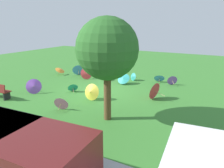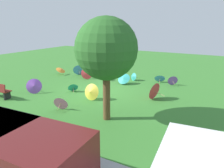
# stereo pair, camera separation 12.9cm
# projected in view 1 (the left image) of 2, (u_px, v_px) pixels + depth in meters

# --- Properties ---
(ground) EXTENTS (40.00, 40.00, 0.00)m
(ground) POSITION_uv_depth(u_px,v_px,m) (99.00, 91.00, 13.62)
(ground) COLOR #387A2D
(van_dark) EXTENTS (4.70, 2.34, 1.53)m
(van_dark) POSITION_uv_depth(u_px,v_px,m) (4.00, 148.00, 5.83)
(van_dark) COLOR #591919
(van_dark) RESTS_ON ground
(shade_tree) EXTENTS (2.59, 2.59, 4.39)m
(shade_tree) POSITION_uv_depth(u_px,v_px,m) (107.00, 49.00, 8.88)
(shade_tree) COLOR brown
(shade_tree) RESTS_ON ground
(parasol_purple_0) EXTENTS (0.97, 0.98, 0.90)m
(parasol_purple_0) POSITION_uv_depth(u_px,v_px,m) (34.00, 86.00, 13.06)
(parasol_purple_0) COLOR tan
(parasol_purple_0) RESTS_ON ground
(parasol_purple_1) EXTENTS (0.77, 0.78, 0.70)m
(parasol_purple_1) POSITION_uv_depth(u_px,v_px,m) (172.00, 80.00, 14.91)
(parasol_purple_1) COLOR tan
(parasol_purple_1) RESTS_ON ground
(parasol_blue_0) EXTENTS (1.12, 1.07, 0.93)m
(parasol_blue_0) POSITION_uv_depth(u_px,v_px,m) (78.00, 69.00, 17.66)
(parasol_blue_0) COLOR tan
(parasol_blue_0) RESTS_ON ground
(parasol_teal_1) EXTENTS (0.87, 0.76, 0.76)m
(parasol_teal_1) POSITION_uv_depth(u_px,v_px,m) (123.00, 78.00, 15.05)
(parasol_teal_1) COLOR tan
(parasol_teal_1) RESTS_ON ground
(parasol_red_0) EXTENTS (0.85, 0.95, 0.88)m
(parasol_red_0) POSITION_uv_depth(u_px,v_px,m) (87.00, 73.00, 16.41)
(parasol_red_0) COLOR tan
(parasol_red_0) RESTS_ON ground
(parasol_teal_2) EXTENTS (0.61, 0.61, 0.58)m
(parasol_teal_2) POSITION_uv_depth(u_px,v_px,m) (133.00, 77.00, 16.02)
(parasol_teal_2) COLOR tan
(parasol_teal_2) RESTS_ON ground
(parasol_blue_4) EXTENTS (0.88, 0.80, 0.66)m
(parasol_blue_4) POSITION_uv_depth(u_px,v_px,m) (159.00, 77.00, 15.61)
(parasol_blue_4) COLOR tan
(parasol_blue_4) RESTS_ON ground
(parasol_red_1) EXTENTS (1.05, 1.03, 0.98)m
(parasol_red_1) POSITION_uv_depth(u_px,v_px,m) (153.00, 90.00, 12.15)
(parasol_red_1) COLOR tan
(parasol_red_1) RESTS_ON ground
(parasol_purple_3) EXTENTS (0.90, 0.94, 0.68)m
(parasol_purple_3) POSITION_uv_depth(u_px,v_px,m) (107.00, 75.00, 16.17)
(parasol_purple_3) COLOR tan
(parasol_purple_3) RESTS_ON ground
(parasol_yellow_1) EXTENTS (0.93, 0.91, 0.93)m
(parasol_yellow_1) POSITION_uv_depth(u_px,v_px,m) (91.00, 92.00, 11.94)
(parasol_yellow_1) COLOR tan
(parasol_yellow_1) RESTS_ON ground
(parasol_orange_0) EXTENTS (0.76, 0.79, 0.66)m
(parasol_orange_0) POSITION_uv_depth(u_px,v_px,m) (60.00, 70.00, 17.68)
(parasol_orange_0) COLOR tan
(parasol_orange_0) RESTS_ON ground
(parasol_pink_1) EXTENTS (0.81, 0.75, 0.71)m
(parasol_pink_1) POSITION_uv_depth(u_px,v_px,m) (62.00, 103.00, 10.64)
(parasol_pink_1) COLOR tan
(parasol_pink_1) RESTS_ON ground
(parasol_teal_3) EXTENTS (0.75, 0.76, 0.59)m
(parasol_teal_3) POSITION_uv_depth(u_px,v_px,m) (73.00, 87.00, 13.47)
(parasol_teal_3) COLOR tan
(parasol_teal_3) RESTS_ON ground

